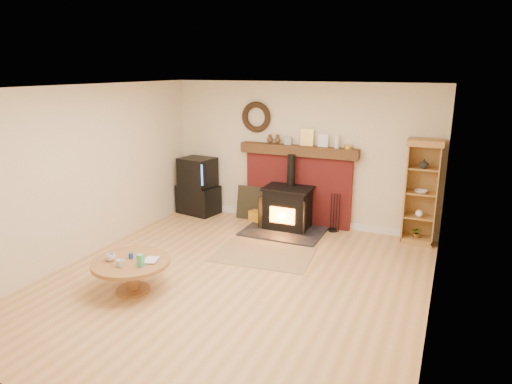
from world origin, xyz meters
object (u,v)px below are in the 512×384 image
at_px(coffee_table, 131,266).
at_px(curio_cabinet, 421,192).
at_px(tv_unit, 198,187).
at_px(wood_stove, 287,209).

bearing_deg(coffee_table, curio_cabinet, 45.65).
bearing_deg(coffee_table, tv_unit, 105.79).
distance_m(wood_stove, tv_unit, 1.98).
bearing_deg(curio_cabinet, tv_unit, -178.86).
xyz_separation_m(wood_stove, curio_cabinet, (2.22, 0.27, 0.49)).
xyz_separation_m(curio_cabinet, coffee_table, (-3.26, -3.33, -0.53)).
height_order(tv_unit, coffee_table, tv_unit).
bearing_deg(tv_unit, curio_cabinet, 1.14).
bearing_deg(wood_stove, tv_unit, 174.42).
height_order(wood_stove, tv_unit, wood_stove).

